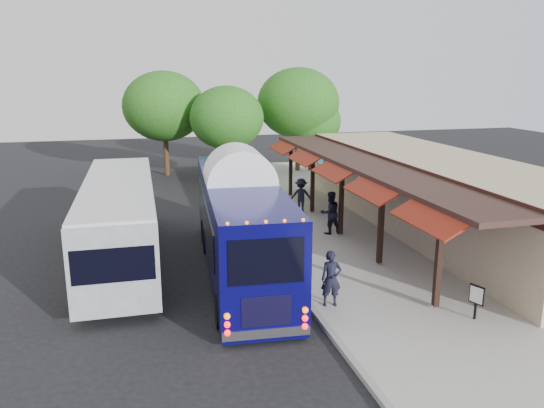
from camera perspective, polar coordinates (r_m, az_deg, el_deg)
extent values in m
plane|color=black|center=(19.75, 1.39, -7.89)|extent=(90.00, 90.00, 0.00)
cube|color=#9E9B93|center=(24.93, 9.95, -3.21)|extent=(10.00, 40.00, 0.15)
cube|color=gray|center=(23.37, -1.20, -4.17)|extent=(0.20, 40.00, 0.16)
cube|color=tan|center=(26.12, 17.12, 1.07)|extent=(5.00, 20.00, 3.60)
cube|color=black|center=(24.61, 12.35, 4.17)|extent=(0.06, 20.00, 0.60)
cube|color=#331E19|center=(24.13, 10.07, 4.33)|extent=(2.60, 20.00, 0.18)
cube|color=black|center=(17.16, 17.51, -5.56)|extent=(0.18, 0.18, 3.16)
cube|color=maroon|center=(16.55, 16.59, -1.33)|extent=(1.00, 3.20, 0.57)
cube|color=black|center=(20.48, 11.65, -2.04)|extent=(0.18, 0.18, 3.16)
cube|color=maroon|center=(19.97, 10.72, 1.58)|extent=(1.00, 3.20, 0.57)
cube|color=black|center=(24.01, 7.47, 0.49)|extent=(0.18, 0.18, 3.16)
cube|color=maroon|center=(23.57, 6.60, 3.61)|extent=(1.00, 3.20, 0.57)
cube|color=black|center=(27.66, 4.38, 2.36)|extent=(0.18, 0.18, 3.16)
cube|color=maroon|center=(27.29, 3.58, 5.09)|extent=(1.00, 3.20, 0.57)
cube|color=black|center=(31.40, 2.02, 3.79)|extent=(0.18, 0.18, 3.16)
cube|color=maroon|center=(31.07, 1.27, 6.20)|extent=(1.00, 3.20, 0.57)
sphere|color=#16587E|center=(18.70, 15.64, -0.39)|extent=(0.26, 0.26, 0.26)
sphere|color=#16587E|center=(23.04, 9.45, 2.59)|extent=(0.26, 0.26, 0.26)
sphere|color=#16587E|center=(27.60, 5.25, 4.59)|extent=(0.26, 0.26, 0.26)
cube|color=#08064E|center=(19.78, -3.48, -1.80)|extent=(3.38, 11.92, 3.09)
cube|color=#08064E|center=(20.30, -3.41, -6.40)|extent=(3.32, 11.80, 0.34)
ellipsoid|color=white|center=(19.42, -3.55, 2.53)|extent=(3.36, 11.68, 0.55)
cube|color=black|center=(14.16, 1.16, -6.08)|extent=(2.05, 0.19, 1.27)
cube|color=silver|center=(15.06, 1.05, -13.48)|extent=(2.46, 0.36, 0.27)
sphere|color=#FF0C0C|center=(14.64, -3.01, -13.22)|extent=(0.18, 0.18, 0.18)
sphere|color=#FF0C0C|center=(15.16, 5.15, -12.25)|extent=(0.18, 0.18, 0.18)
cylinder|color=black|center=(15.97, -4.28, -11.44)|extent=(0.37, 1.04, 1.02)
cylinder|color=black|center=(16.48, 3.62, -10.59)|extent=(0.37, 1.04, 1.02)
cylinder|color=black|center=(23.60, -7.92, -3.02)|extent=(0.37, 1.04, 1.02)
cylinder|color=black|center=(23.95, -2.53, -2.64)|extent=(0.37, 1.04, 1.02)
cube|color=gray|center=(21.73, -16.04, -1.52)|extent=(2.75, 12.06, 2.77)
cube|color=black|center=(21.76, -19.55, -1.12)|extent=(0.14, 10.23, 1.05)
cube|color=black|center=(21.67, -12.60, -0.70)|extent=(0.14, 10.23, 1.05)
cube|color=silver|center=(21.41, -16.30, 2.17)|extent=(2.69, 11.82, 0.10)
cylinder|color=black|center=(18.22, -19.83, -8.99)|extent=(0.30, 1.01, 1.00)
cylinder|color=black|center=(18.12, -12.16, -8.57)|extent=(0.30, 1.01, 1.00)
cylinder|color=black|center=(25.60, -18.41, -2.28)|extent=(0.30, 1.01, 1.00)
cylinder|color=black|center=(25.54, -13.02, -1.96)|extent=(0.30, 1.01, 1.00)
imported|color=black|center=(16.92, 6.38, -7.99)|extent=(0.72, 0.54, 1.80)
imported|color=black|center=(24.30, 6.27, -0.93)|extent=(1.06, 0.88, 1.98)
imported|color=black|center=(24.47, -0.71, -0.73)|extent=(1.26, 0.89, 1.98)
imported|color=black|center=(27.94, 3.13, 0.93)|extent=(1.31, 0.96, 1.81)
cube|color=black|center=(17.18, 21.09, -9.84)|extent=(0.08, 0.08, 1.08)
cube|color=black|center=(17.09, 21.16, -9.09)|extent=(0.22, 0.47, 0.59)
cube|color=white|center=(17.07, 21.08, -9.11)|extent=(0.16, 0.38, 0.49)
cylinder|color=#382314|center=(37.09, -4.81, 4.80)|extent=(0.36, 0.36, 2.94)
ellipsoid|color=#1A5014|center=(36.74, -4.90, 9.23)|extent=(5.08, 5.08, 4.32)
cylinder|color=#382314|center=(39.99, 2.78, 5.91)|extent=(0.36, 0.36, 3.50)
ellipsoid|color=#1A5014|center=(39.65, 2.84, 10.80)|extent=(6.04, 6.04, 5.14)
cylinder|color=#382314|center=(40.24, 4.16, 5.28)|extent=(0.36, 0.36, 2.58)
ellipsoid|color=#1A5014|center=(39.94, 4.22, 8.85)|extent=(4.46, 4.46, 3.79)
cylinder|color=#382314|center=(39.55, -11.30, 5.48)|extent=(0.36, 0.36, 3.39)
ellipsoid|color=#1A5014|center=(39.22, -11.54, 10.28)|extent=(5.86, 5.86, 4.98)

